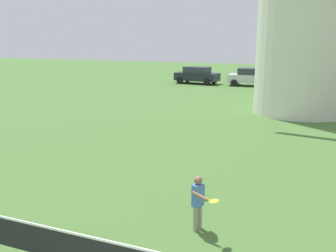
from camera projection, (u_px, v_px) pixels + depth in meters
The scene contains 4 objects.
player_far at pixel (199, 200), 8.23m from camera, with size 0.70×0.68×1.25m.
parked_car_black at pixel (197, 75), 35.10m from camera, with size 4.15×2.21×1.56m.
parked_car_silver at pixel (251, 77), 33.45m from camera, with size 4.01×2.02×1.56m.
parked_car_mustard at pixel (323, 79), 31.37m from camera, with size 4.35×1.89×1.56m.
Camera 1 is at (2.61, -2.88, 4.14)m, focal length 40.61 mm.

